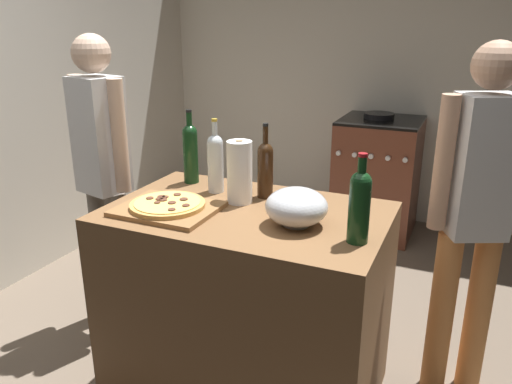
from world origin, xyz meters
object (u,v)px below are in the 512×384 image
object	(u,v)px
paper_towel_roll	(240,172)
person_in_red	(476,206)
wine_bottle_amber	(360,203)
stove	(377,176)
pizza	(168,204)
wine_bottle_green	(190,151)
person_in_stripes	(103,167)
wine_bottle_clear	(215,161)
wine_bottle_dark	(265,167)
mixing_bowl	(297,207)

from	to	relation	value
paper_towel_roll	person_in_red	bearing A→B (deg)	19.07
wine_bottle_amber	stove	size ratio (longest dim) A/B	0.34
pizza	wine_bottle_green	world-z (taller)	wine_bottle_green
wine_bottle_amber	person_in_stripes	distance (m)	1.48
paper_towel_roll	wine_bottle_clear	size ratio (longest dim) A/B	0.81
wine_bottle_dark	wine_bottle_green	world-z (taller)	wine_bottle_green
person_in_red	stove	bearing A→B (deg)	112.45
wine_bottle_amber	wine_bottle_clear	world-z (taller)	wine_bottle_clear
stove	person_in_red	size ratio (longest dim) A/B	0.61
wine_bottle_amber	paper_towel_roll	bearing A→B (deg)	159.94
wine_bottle_dark	person_in_stripes	world-z (taller)	person_in_stripes
paper_towel_roll	person_in_red	xyz separation A→B (m)	(0.94, 0.33, -0.13)
pizza	mixing_bowl	bearing A→B (deg)	7.80
paper_towel_roll	person_in_stripes	xyz separation A→B (m)	(-0.87, 0.14, -0.12)
wine_bottle_green	person_in_red	size ratio (longest dim) A/B	0.22
paper_towel_roll	wine_bottle_amber	distance (m)	0.60
person_in_red	wine_bottle_clear	bearing A→B (deg)	-167.69
wine_bottle_dark	stove	bearing A→B (deg)	85.54
pizza	wine_bottle_green	size ratio (longest dim) A/B	0.88
pizza	wine_bottle_clear	bearing A→B (deg)	78.61
stove	person_in_stripes	size ratio (longest dim) A/B	0.61
person_in_red	wine_bottle_amber	bearing A→B (deg)	-125.49
mixing_bowl	wine_bottle_dark	world-z (taller)	wine_bottle_dark
wine_bottle_green	stove	xyz separation A→B (m)	(0.57, 1.90, -0.59)
person_in_stripes	mixing_bowl	bearing A→B (deg)	-13.83
wine_bottle_dark	wine_bottle_amber	distance (m)	0.58
pizza	mixing_bowl	distance (m)	0.54
wine_bottle_amber	stove	bearing A→B (deg)	98.47
person_in_stripes	wine_bottle_clear	bearing A→B (deg)	-4.54
person_in_stripes	person_in_red	xyz separation A→B (m)	(1.81, 0.19, -0.01)
pizza	paper_towel_roll	distance (m)	0.33
paper_towel_roll	person_in_red	distance (m)	1.01
wine_bottle_clear	person_in_stripes	xyz separation A→B (m)	(-0.70, 0.06, -0.13)
pizza	person_in_stripes	distance (m)	0.74
wine_bottle_green	wine_bottle_clear	distance (m)	0.19
mixing_bowl	wine_bottle_dark	distance (m)	0.36
wine_bottle_amber	stove	distance (m)	2.36
mixing_bowl	stove	size ratio (longest dim) A/B	0.25
wine_bottle_dark	wine_bottle_clear	bearing A→B (deg)	-174.72
wine_bottle_green	person_in_red	distance (m)	1.30
wine_bottle_green	wine_bottle_clear	bearing A→B (deg)	-23.38
wine_bottle_dark	wine_bottle_amber	bearing A→B (deg)	-32.56
wine_bottle_clear	person_in_stripes	distance (m)	0.72
paper_towel_roll	mixing_bowl	bearing A→B (deg)	-25.55
mixing_bowl	stove	xyz separation A→B (m)	(-0.09, 2.21, -0.51)
pizza	stove	xyz separation A→B (m)	(0.45, 2.28, -0.46)
wine_bottle_clear	pizza	bearing A→B (deg)	-101.39
wine_bottle_amber	wine_bottle_green	distance (m)	0.98
person_in_stripes	stove	bearing A→B (deg)	60.35
paper_towel_roll	wine_bottle_green	bearing A→B (deg)	154.57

